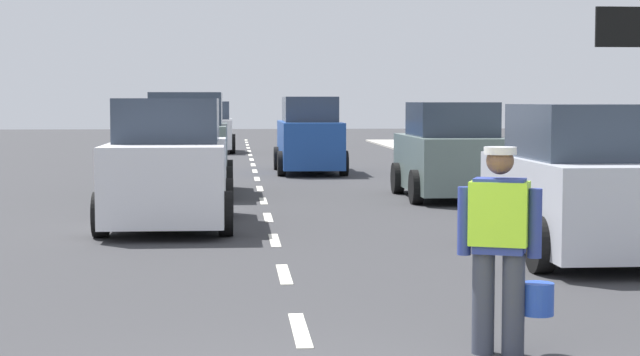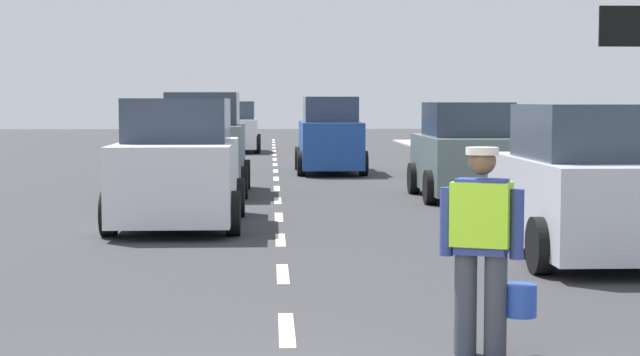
{
  "view_description": "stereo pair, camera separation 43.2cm",
  "coord_description": "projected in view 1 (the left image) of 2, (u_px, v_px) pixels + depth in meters",
  "views": [
    {
      "loc": [
        -0.57,
        -6.46,
        2.04
      ],
      "look_at": [
        0.46,
        6.16,
        1.1
      ],
      "focal_mm": 58.9,
      "sensor_mm": 36.0,
      "label": 1
    },
    {
      "loc": [
        -0.13,
        -6.48,
        2.04
      ],
      "look_at": [
        0.46,
        6.16,
        1.1
      ],
      "focal_mm": 58.9,
      "sensor_mm": 36.0,
      "label": 2
    }
  ],
  "objects": [
    {
      "name": "ground_plane",
      "position": [
        257.0,
        178.0,
        27.49
      ],
      "size": [
        96.0,
        96.0,
        0.0
      ],
      "primitive_type": "plane",
      "color": "#333335"
    },
    {
      "name": "lane_center_line",
      "position": [
        254.0,
        168.0,
        31.66
      ],
      "size": [
        0.14,
        46.4,
        0.01
      ],
      "color": "silver",
      "rests_on": "ground"
    },
    {
      "name": "road_worker",
      "position": [
        502.0,
        239.0,
        8.35
      ],
      "size": [
        0.76,
        0.43,
        1.67
      ],
      "color": "#383D4C",
      "rests_on": "ground"
    },
    {
      "name": "car_parked_far",
      "position": [
        450.0,
        154.0,
        21.81
      ],
      "size": [
        2.05,
        3.84,
        2.0
      ],
      "color": "slate",
      "rests_on": "ground"
    },
    {
      "name": "car_oncoming_lead",
      "position": [
        169.0,
        167.0,
        16.97
      ],
      "size": [
        2.08,
        4.2,
        2.07
      ],
      "color": "silver",
      "rests_on": "ground"
    },
    {
      "name": "car_oncoming_second",
      "position": [
        187.0,
        147.0,
        22.79
      ],
      "size": [
        1.98,
        3.91,
        2.21
      ],
      "color": "slate",
      "rests_on": "ground"
    },
    {
      "name": "car_parked_curbside",
      "position": [
        580.0,
        187.0,
        13.57
      ],
      "size": [
        1.94,
        3.88,
        1.99
      ],
      "color": "silver",
      "rests_on": "ground"
    },
    {
      "name": "car_oncoming_third",
      "position": [
        209.0,
        129.0,
        41.28
      ],
      "size": [
        2.04,
        3.88,
        2.0
      ],
      "color": "silver",
      "rests_on": "ground"
    },
    {
      "name": "car_outgoing_far",
      "position": [
        309.0,
        137.0,
        29.59
      ],
      "size": [
        1.91,
        4.23,
        2.14
      ],
      "color": "#1E4799",
      "rests_on": "ground"
    }
  ]
}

